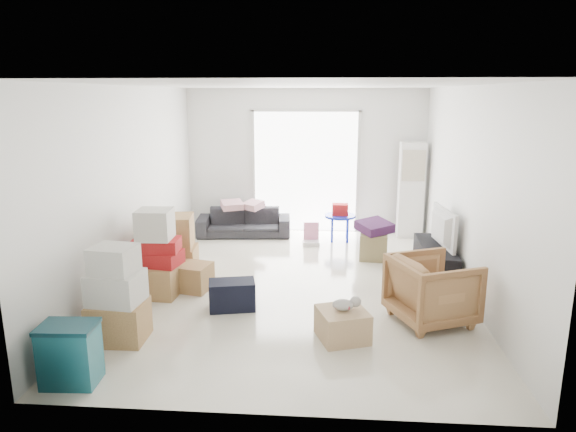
% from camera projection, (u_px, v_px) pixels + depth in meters
% --- Properties ---
extents(room_shell, '(4.98, 6.48, 3.18)m').
position_uv_depth(room_shell, '(296.00, 189.00, 6.84)').
color(room_shell, white).
rests_on(room_shell, ground).
extents(sliding_door, '(2.10, 0.04, 2.33)m').
position_uv_depth(sliding_door, '(305.00, 167.00, 9.75)').
color(sliding_door, white).
rests_on(sliding_door, room_shell).
extents(ac_tower, '(0.45, 0.30, 1.75)m').
position_uv_depth(ac_tower, '(411.00, 190.00, 9.38)').
color(ac_tower, white).
rests_on(ac_tower, room_shell).
extents(tv_console, '(0.41, 1.37, 0.46)m').
position_uv_depth(tv_console, '(435.00, 261.00, 7.46)').
color(tv_console, black).
rests_on(tv_console, room_shell).
extents(television, '(0.64, 1.00, 0.12)m').
position_uv_depth(television, '(436.00, 241.00, 7.39)').
color(television, black).
rests_on(television, tv_console).
extents(sofa, '(1.75, 0.64, 0.67)m').
position_uv_depth(sofa, '(244.00, 218.00, 9.58)').
color(sofa, '#26272C').
rests_on(sofa, room_shell).
extents(pillow_left, '(0.41, 0.38, 0.11)m').
position_uv_depth(pillow_left, '(232.00, 198.00, 9.46)').
color(pillow_left, '#C18D9B').
rests_on(pillow_left, sofa).
extents(pillow_right, '(0.40, 0.39, 0.11)m').
position_uv_depth(pillow_right, '(253.00, 198.00, 9.45)').
color(pillow_right, '#C18D9B').
rests_on(pillow_right, sofa).
extents(armchair, '(1.04, 1.07, 0.86)m').
position_uv_depth(armchair, '(433.00, 287.00, 5.90)').
color(armchair, '#B48250').
rests_on(armchair, room_shell).
extents(storage_bins, '(0.52, 0.37, 0.58)m').
position_uv_depth(storage_bins, '(70.00, 354.00, 4.65)').
color(storage_bins, '#1A5F6B').
rests_on(storage_bins, room_shell).
extents(box_stack_a, '(0.58, 0.49, 1.05)m').
position_uv_depth(box_stack_a, '(117.00, 299.00, 5.44)').
color(box_stack_a, tan).
rests_on(box_stack_a, room_shell).
extents(box_stack_b, '(0.68, 0.61, 1.15)m').
position_uv_depth(box_stack_b, '(157.00, 258.00, 6.71)').
color(box_stack_b, tan).
rests_on(box_stack_b, room_shell).
extents(box_stack_c, '(0.64, 0.58, 0.90)m').
position_uv_depth(box_stack_c, '(175.00, 247.00, 7.40)').
color(box_stack_c, tan).
rests_on(box_stack_c, room_shell).
extents(loose_box, '(0.51, 0.51, 0.36)m').
position_uv_depth(loose_box, '(194.00, 277.00, 6.94)').
color(loose_box, tan).
rests_on(loose_box, room_shell).
extents(duffel_bag, '(0.62, 0.44, 0.36)m').
position_uv_depth(duffel_bag, '(232.00, 295.00, 6.32)').
color(duffel_bag, black).
rests_on(duffel_bag, room_shell).
extents(ottoman, '(0.47, 0.47, 0.43)m').
position_uv_depth(ottoman, '(374.00, 246.00, 8.23)').
color(ottoman, '#8A7750').
rests_on(ottoman, room_shell).
extents(blanket, '(0.64, 0.64, 0.14)m').
position_uv_depth(blanket, '(374.00, 229.00, 8.17)').
color(blanket, '#411D49').
rests_on(blanket, ottoman).
extents(kids_table, '(0.55, 0.55, 0.68)m').
position_uv_depth(kids_table, '(340.00, 214.00, 9.20)').
color(kids_table, '#1023BF').
rests_on(kids_table, room_shell).
extents(toy_walker, '(0.31, 0.28, 0.38)m').
position_uv_depth(toy_walker, '(311.00, 238.00, 9.05)').
color(toy_walker, silver).
rests_on(toy_walker, room_shell).
extents(wood_crate, '(0.63, 0.63, 0.33)m').
position_uv_depth(wood_crate, '(342.00, 324.00, 5.54)').
color(wood_crate, tan).
rests_on(wood_crate, room_shell).
extents(plush_bunny, '(0.31, 0.17, 0.16)m').
position_uv_depth(plush_bunny, '(346.00, 304.00, 5.49)').
color(plush_bunny, '#B2ADA8').
rests_on(plush_bunny, wood_crate).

